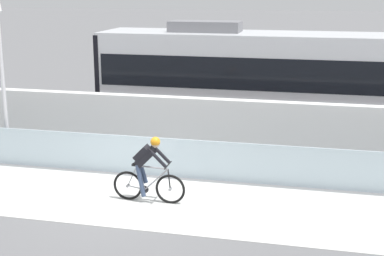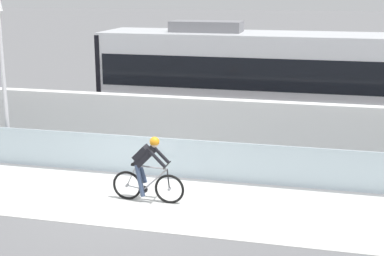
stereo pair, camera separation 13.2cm
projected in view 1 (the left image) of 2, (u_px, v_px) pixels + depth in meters
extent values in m
plane|color=slate|center=(128.00, 200.00, 13.43)|extent=(200.00, 200.00, 0.00)
cube|color=silver|center=(128.00, 199.00, 13.43)|extent=(32.00, 3.20, 0.01)
cube|color=silver|center=(150.00, 156.00, 15.04)|extent=(32.00, 0.05, 1.06)
cube|color=white|center=(168.00, 127.00, 16.65)|extent=(32.00, 0.36, 1.81)
cube|color=#595654|center=(188.00, 135.00, 19.21)|extent=(32.00, 0.08, 0.01)
cube|color=#595654|center=(197.00, 125.00, 20.56)|extent=(32.00, 0.08, 0.01)
cube|color=silver|center=(262.00, 79.00, 18.88)|extent=(11.00, 2.50, 3.10)
cube|color=black|center=(263.00, 69.00, 18.79)|extent=(10.56, 2.54, 1.04)
cube|color=red|center=(261.00, 119.00, 19.22)|extent=(10.78, 2.53, 0.28)
cube|color=slate|center=(205.00, 26.00, 18.88)|extent=(2.40, 1.10, 0.36)
cube|color=#232326|center=(163.00, 118.00, 20.04)|extent=(1.40, 1.88, 0.20)
cylinder|color=black|center=(157.00, 124.00, 19.38)|extent=(0.60, 0.10, 0.60)
cylinder|color=black|center=(168.00, 115.00, 20.73)|extent=(0.60, 0.10, 0.60)
cube|color=#232326|center=(367.00, 129.00, 18.49)|extent=(1.40, 1.88, 0.20)
cylinder|color=black|center=(369.00, 137.00, 17.82)|extent=(0.60, 0.10, 0.60)
cylinder|color=black|center=(366.00, 126.00, 19.18)|extent=(0.60, 0.10, 0.60)
cube|color=black|center=(111.00, 74.00, 20.08)|extent=(0.16, 2.54, 2.94)
torus|color=black|center=(170.00, 189.00, 13.11)|extent=(0.72, 0.06, 0.72)
cylinder|color=#99999E|center=(170.00, 189.00, 13.11)|extent=(0.07, 0.10, 0.07)
torus|color=black|center=(128.00, 186.00, 13.34)|extent=(0.72, 0.06, 0.72)
cylinder|color=#99999E|center=(128.00, 186.00, 13.34)|extent=(0.07, 0.10, 0.07)
cylinder|color=#99999E|center=(156.00, 179.00, 13.13)|extent=(0.60, 0.04, 0.58)
cylinder|color=#99999E|center=(141.00, 178.00, 13.21)|extent=(0.22, 0.04, 0.59)
cylinder|color=#99999E|center=(152.00, 167.00, 13.07)|extent=(0.76, 0.04, 0.07)
cylinder|color=#99999E|center=(136.00, 188.00, 13.30)|extent=(0.43, 0.03, 0.09)
cylinder|color=#99999E|center=(132.00, 176.00, 13.25)|extent=(0.27, 0.02, 0.53)
cylinder|color=black|center=(169.00, 179.00, 13.05)|extent=(0.08, 0.03, 0.49)
cube|color=black|center=(137.00, 165.00, 13.15)|extent=(0.24, 0.10, 0.05)
cylinder|color=black|center=(168.00, 165.00, 12.97)|extent=(0.03, 0.58, 0.03)
cylinder|color=#262628|center=(145.00, 189.00, 13.26)|extent=(0.18, 0.02, 0.18)
cube|color=black|center=(146.00, 157.00, 13.05)|extent=(0.50, 0.28, 0.51)
cube|color=black|center=(142.00, 153.00, 13.05)|extent=(0.38, 0.30, 0.38)
sphere|color=beige|center=(155.00, 143.00, 12.91)|extent=(0.20, 0.20, 0.20)
sphere|color=orange|center=(155.00, 142.00, 12.90)|extent=(0.23, 0.23, 0.23)
cylinder|color=black|center=(159.00, 159.00, 12.81)|extent=(0.41, 0.08, 0.41)
cylinder|color=black|center=(162.00, 155.00, 13.12)|extent=(0.41, 0.08, 0.41)
cylinder|color=#384766|center=(141.00, 181.00, 13.13)|extent=(0.25, 0.11, 0.79)
cylinder|color=#384766|center=(143.00, 173.00, 13.26)|extent=(0.25, 0.11, 0.52)
cylinder|color=gray|center=(9.00, 157.00, 16.41)|extent=(0.24, 0.24, 0.20)
cylinder|color=silver|center=(3.00, 86.00, 15.89)|extent=(0.12, 0.12, 4.20)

